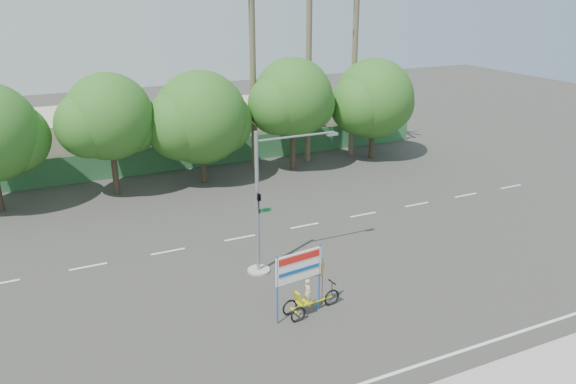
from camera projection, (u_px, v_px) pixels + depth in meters
name	position (u px, v px, depth m)	size (l,w,h in m)	color
ground	(345.00, 299.00, 24.96)	(120.00, 120.00, 0.00)	#33302D
fence	(203.00, 154.00, 42.91)	(38.00, 0.08, 2.00)	#336B3D
building_left	(57.00, 142.00, 42.44)	(12.00, 8.00, 4.00)	#B6A790
building_right	(275.00, 122.00, 49.63)	(14.00, 8.00, 3.60)	#B6A790
tree_left	(109.00, 120.00, 35.75)	(6.66, 5.60, 8.07)	#473828
tree_center	(200.00, 120.00, 38.32)	(7.62, 6.40, 7.85)	#473828
tree_right	(293.00, 101.00, 40.83)	(6.90, 5.80, 8.36)	#473828
tree_far_right	(373.00, 101.00, 43.80)	(7.38, 6.20, 7.94)	#473828
palm_tall	(309.00, 24.00, 41.11)	(3.73, 3.79, 17.45)	#70604C
palm_mid	(355.00, 37.00, 43.06)	(3.73, 3.79, 15.45)	#70604C
palm_short	(253.00, 49.00, 39.88)	(3.73, 3.79, 14.45)	#70604C
traffic_signal	(264.00, 215.00, 26.47)	(4.72, 1.10, 7.00)	gray
trike_billboard	(305.00, 288.00, 23.36)	(3.18, 0.90, 3.14)	black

